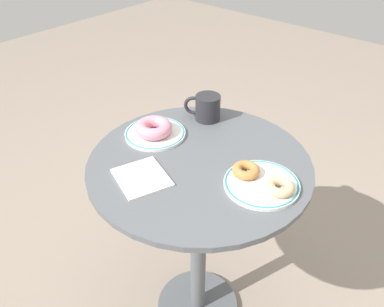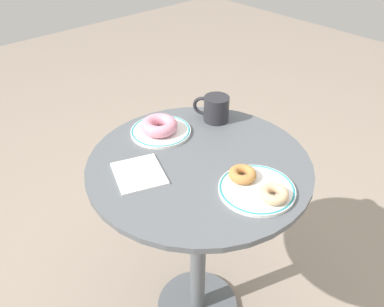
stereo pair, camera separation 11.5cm
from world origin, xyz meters
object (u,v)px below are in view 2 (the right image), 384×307
plate_left (161,131)px  coffee_mug (215,109)px  cafe_table (199,214)px  donut_pink_frosted (159,125)px  plate_right (257,189)px  donut_glazed (274,194)px  donut_old_fashioned (242,174)px  paper_napkin (139,173)px

plate_left → coffee_mug: coffee_mug is taller
cafe_table → donut_pink_frosted: donut_pink_frosted is taller
plate_left → donut_pink_frosted: (0.00, -0.01, 0.03)m
coffee_mug → plate_left: bearing=-107.5°
plate_right → donut_pink_frosted: donut_pink_frosted is taller
donut_glazed → donut_old_fashioned: 0.11m
cafe_table → coffee_mug: (-0.14, 0.20, 0.26)m
donut_old_fashioned → paper_napkin: 0.29m
cafe_table → donut_old_fashioned: (0.15, 0.03, 0.24)m
donut_old_fashioned → plate_left: bearing=-178.1°
plate_right → coffee_mug: bearing=152.1°
coffee_mug → donut_pink_frosted: bearing=-106.3°
cafe_table → paper_napkin: paper_napkin is taller
plate_left → paper_napkin: size_ratio=1.32×
donut_pink_frosted → donut_old_fashioned: donut_pink_frosted is taller
paper_napkin → coffee_mug: bearing=100.8°
donut_pink_frosted → donut_old_fashioned: 0.34m
donut_glazed → paper_napkin: 0.38m
donut_glazed → coffee_mug: (-0.39, 0.18, 0.02)m
cafe_table → plate_left: (-0.20, 0.01, 0.22)m
cafe_table → paper_napkin: (-0.07, -0.17, 0.22)m
donut_old_fashioned → coffee_mug: bearing=148.0°
donut_glazed → donut_old_fashioned: (-0.11, 0.00, 0.00)m
donut_glazed → coffee_mug: size_ratio=0.67×
cafe_table → coffee_mug: size_ratio=6.41×
coffee_mug → paper_napkin: bearing=-79.2°
plate_left → coffee_mug: 0.20m
plate_left → coffee_mug: size_ratio=1.71×
donut_pink_frosted → cafe_table: bearing=-2.0°
plate_right → donut_pink_frosted: bearing=-177.5°
cafe_table → donut_pink_frosted: (-0.20, 0.01, 0.24)m
plate_left → cafe_table: bearing=-4.0°
plate_left → paper_napkin: plate_left is taller
donut_pink_frosted → coffee_mug: size_ratio=1.04×
cafe_table → paper_napkin: size_ratio=4.97×
cafe_table → donut_glazed: size_ratio=9.61×
plate_right → donut_glazed: size_ratio=2.69×
donut_glazed → paper_napkin: (-0.32, -0.19, -0.02)m
cafe_table → plate_right: size_ratio=3.57×
donut_glazed → donut_pink_frosted: bearing=-177.7°
donut_pink_frosted → donut_glazed: size_ratio=1.56×
donut_old_fashioned → donut_glazed: bearing=-0.4°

